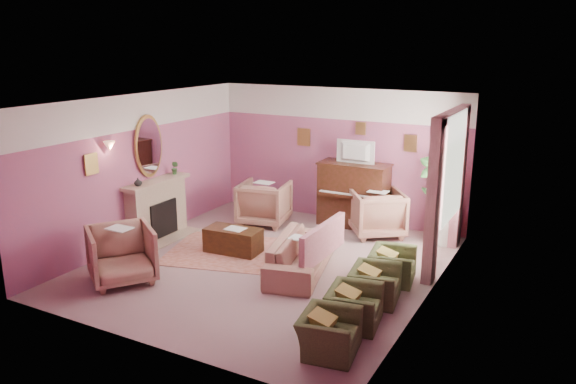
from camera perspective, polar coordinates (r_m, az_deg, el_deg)
The scene contains 48 objects.
floor at distance 9.75m, azimuth -2.13°, elevation -7.37°, with size 5.50×6.00×0.01m, color gray.
ceiling at distance 9.06m, azimuth -2.30°, elevation 9.24°, with size 5.50×6.00×0.01m, color white.
wall_back at distance 11.92m, azimuth 5.13°, elevation 3.79°, with size 5.50×0.02×2.80m, color #884F7D.
wall_front at distance 7.00m, azimuth -14.79°, elevation -4.78°, with size 5.50×0.02×2.80m, color #884F7D.
wall_left at distance 10.92m, azimuth -14.76°, elevation 2.31°, with size 0.02×6.00×2.80m, color #884F7D.
wall_right at distance 8.30m, azimuth 14.39°, elevation -1.63°, with size 0.02×6.00×2.80m, color #884F7D.
picture_rail_band at distance 11.75m, azimuth 5.23°, elevation 8.93°, with size 5.50×0.01×0.65m, color white.
stripe_panel at distance 9.62m, azimuth 16.10°, elevation -1.50°, with size 0.01×3.00×2.15m, color #B8BFAC.
fireplace_surround at distance 11.17m, azimuth -13.17°, elevation -1.81°, with size 0.30×1.40×1.10m, color tan.
fireplace_inset at distance 11.15m, azimuth -12.74°, elevation -2.63°, with size 0.18×0.72×0.68m, color black.
fire_ember at distance 11.18m, azimuth -12.53°, elevation -3.54°, with size 0.06×0.54×0.10m, color orange.
mantel_shelf at distance 11.01m, azimuth -13.23°, elevation 1.00°, with size 0.40×1.55×0.07m, color tan.
hearth at distance 11.21m, azimuth -12.24°, elevation -4.59°, with size 0.55×1.50×0.02m, color tan.
mirror_frame at distance 10.96m, azimuth -14.00°, elevation 4.54°, with size 0.04×0.72×1.20m, color #B08D47.
mirror_glass at distance 10.94m, azimuth -13.90°, elevation 4.53°, with size 0.01×0.60×1.06m, color white.
sconce_shade at distance 10.13m, azimuth -17.69°, elevation 4.48°, with size 0.20×0.20×0.16m, color #FFAB7D.
piano at distance 11.62m, azimuth 6.68°, elevation -0.35°, with size 1.40×0.60×1.30m, color #3A1B10.
piano_keyshelf at distance 11.29m, azimuth 6.03°, elevation -0.42°, with size 1.30×0.12×0.06m, color #3A1B10.
piano_keys at distance 11.28m, azimuth 6.03°, elevation -0.23°, with size 1.20×0.08×0.02m, color white.
piano_top at distance 11.46m, azimuth 6.78°, elevation 2.83°, with size 1.45×0.65×0.04m, color #3A1B10.
television at distance 11.36m, azimuth 6.73°, elevation 4.22°, with size 0.80×0.12×0.48m, color black.
print_back_left at distance 12.16m, azimuth 1.61°, elevation 5.60°, with size 0.30×0.03×0.38m, color #B08D47.
print_back_right at distance 11.31m, azimuth 12.35°, elevation 4.85°, with size 0.26×0.03×0.34m, color #B08D47.
print_back_mid at distance 11.60m, azimuth 7.40°, elevation 6.42°, with size 0.22×0.03×0.26m, color #B08D47.
print_left_wall at distance 10.01m, azimuth -19.36°, elevation 2.69°, with size 0.03×0.28×0.36m, color #B08D47.
window_blind at distance 9.71m, azimuth 16.49°, elevation 2.44°, with size 0.03×1.40×1.80m, color beige.
curtain_left at distance 8.95m, azimuth 14.54°, elevation -1.11°, with size 0.16×0.34×2.60m, color #AD6170.
curtain_right at distance 10.69m, azimuth 16.96°, elevation 1.33°, with size 0.16×0.34×2.60m, color #AD6170.
pelmet at distance 9.58m, azimuth 16.40°, elevation 7.52°, with size 0.16×2.20×0.16m, color #AD6170.
mantel_plant at distance 11.37m, azimuth -11.42°, elevation 2.43°, with size 0.16×0.16×0.28m, color #346F32.
mantel_vase at distance 10.62m, azimuth -15.00°, elevation 0.99°, with size 0.16×0.16×0.16m, color white.
area_rug at distance 10.31m, azimuth -5.08°, elevation -6.11°, with size 2.50×1.80×0.01m, color #AC6558.
coffee_table at distance 10.26m, azimuth -5.58°, elevation -4.91°, with size 1.00×0.50×0.45m, color #3A220F.
table_paper at distance 10.16m, azimuth -5.38°, elevation -3.74°, with size 0.35×0.28×0.01m, color silver.
sofa at distance 9.34m, azimuth 1.33°, elevation -5.69°, with size 0.67×2.02×0.82m, color #9D6D5B.
sofa_throw at distance 9.11m, azimuth 3.58°, elevation -4.98°, with size 0.10×1.53×0.56m, color #AD6170.
floral_armchair_left at distance 11.72m, azimuth -2.43°, elevation -0.88°, with size 0.96×0.96×1.00m, color #9D6D5B.
floral_armchair_right at distance 11.16m, azimuth 9.06°, elevation -1.89°, with size 0.96×0.96×1.00m, color #9D6D5B.
floral_armchair_front at distance 9.29m, azimuth -16.57°, elevation -5.84°, with size 0.96×0.96×1.00m, color #9D6D5B.
olive_chair_a at distance 7.07m, azimuth 4.20°, elevation -13.50°, with size 0.55×0.79×0.68m, color #434D28.
olive_chair_b at distance 7.75m, azimuth 6.74°, elevation -10.89°, with size 0.55×0.79×0.68m, color #434D28.
olive_chair_c at distance 8.45m, azimuth 8.83°, elevation -8.69°, with size 0.55×0.79×0.68m, color #434D28.
olive_chair_d at distance 9.17m, azimuth 10.57°, elevation -6.82°, with size 0.55×0.79×0.68m, color #434D28.
side_table at distance 11.05m, azimuth 15.37°, elevation -3.24°, with size 0.52×0.52×0.70m, color white.
side_plant_big at distance 10.90m, azimuth 15.56°, elevation -0.64°, with size 0.30×0.30×0.34m, color #346F32.
side_plant_small at distance 10.79m, azimuth 16.05°, elevation -1.00°, with size 0.16×0.16×0.28m, color #346F32.
palm_pot at distance 11.06m, azimuth 14.61°, elevation -4.16°, with size 0.34×0.34×0.34m, color #AF6441.
palm_plant at distance 10.80m, azimuth 14.92°, elevation 0.31°, with size 0.76×0.76×1.44m, color #346F32.
Camera 1 is at (4.58, -7.76, 3.72)m, focal length 35.00 mm.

